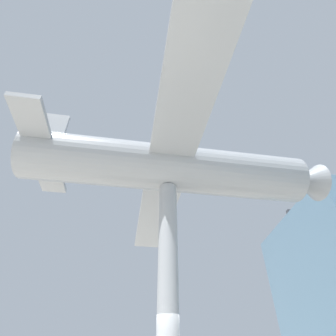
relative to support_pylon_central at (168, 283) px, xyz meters
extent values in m
cylinder|color=#999EA3|center=(0.00, 0.00, 0.00)|extent=(0.62, 0.62, 6.63)
cylinder|color=#93999E|center=(0.00, 0.00, 4.23)|extent=(3.03, 10.84, 1.82)
cube|color=#93999E|center=(0.00, 0.00, 4.23)|extent=(16.30, 3.50, 0.18)
cube|color=#93999E|center=(0.54, -4.68, 4.36)|extent=(5.27, 1.59, 0.18)
cube|color=#93999E|center=(0.54, -4.68, 5.40)|extent=(0.30, 1.11, 1.99)
cone|color=#93999E|center=(-0.67, 5.83, 4.23)|extent=(1.66, 1.20, 1.55)
sphere|color=black|center=(-0.75, 6.52, 4.23)|extent=(0.44, 0.44, 0.44)
camera|label=1|loc=(8.05, -0.36, -1.99)|focal=28.00mm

